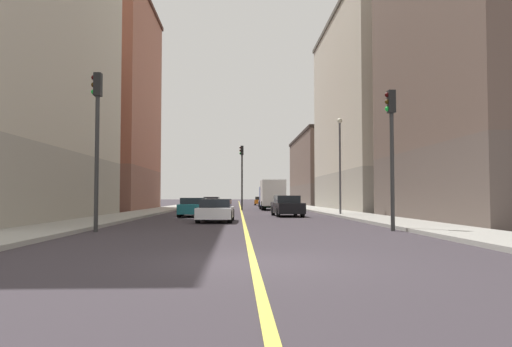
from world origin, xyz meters
name	(u,v)px	position (x,y,z in m)	size (l,w,h in m)	color
ground_plane	(253,263)	(0.00, 0.00, 0.00)	(400.00, 400.00, 0.00)	#373037
sidewalk_left	(303,207)	(7.63, 49.00, 0.07)	(2.95, 168.00, 0.15)	#9E9B93
sidewalk_right	(177,207)	(-7.63, 49.00, 0.07)	(2.95, 168.00, 0.15)	#9E9B93
lane_center_stripe	(240,207)	(0.00, 49.00, 0.01)	(0.16, 154.00, 0.01)	#E5D14C
building_left_near	(487,54)	(13.20, 15.65, 9.08)	(8.48, 15.91, 18.13)	brown
building_left_mid	(373,112)	(13.20, 38.01, 9.76)	(8.48, 23.34, 19.49)	#9D9688
building_left_far	(325,170)	(13.20, 65.48, 5.38)	(8.48, 25.30, 10.74)	brown
building_right_corner	(4,13)	(-13.20, 16.83, 11.45)	(8.48, 20.02, 22.88)	#9D9688
building_right_midblock	(107,104)	(-13.20, 38.23, 10.44)	(8.48, 15.80, 20.86)	brown
traffic_light_left_near	(391,139)	(5.74, 8.90, 3.63)	(0.40, 0.32, 5.56)	#2D2D2D
traffic_light_right_near	(97,129)	(-5.77, 8.90, 3.97)	(0.40, 0.32, 6.15)	#2D2D2D
traffic_light_median_far	(242,169)	(0.07, 37.00, 4.02)	(0.40, 0.32, 6.23)	#2D2D2D
street_lamp_left_near	(340,155)	(6.76, 23.45, 4.21)	(0.36, 0.36, 6.64)	#4C4C51
car_blue	(266,202)	(3.21, 50.62, 0.61)	(1.92, 4.06, 1.24)	#23389E
car_teal	(194,207)	(-3.26, 22.65, 0.63)	(2.03, 4.08, 1.26)	#196670
car_white	(216,210)	(-1.48, 16.09, 0.61)	(1.93, 4.61, 1.22)	white
car_black	(287,206)	(3.04, 23.17, 0.69)	(1.97, 4.67, 1.41)	black
car_green	(272,203)	(3.18, 39.45, 0.64)	(1.86, 4.52, 1.28)	#1E6B38
car_orange	(260,201)	(3.13, 64.20, 0.64)	(1.98, 4.38, 1.29)	orange
car_maroon	(212,203)	(-3.06, 41.80, 0.65)	(1.93, 3.96, 1.29)	maroon
box_truck	(272,194)	(3.10, 38.62, 1.57)	(2.33, 6.83, 2.92)	navy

